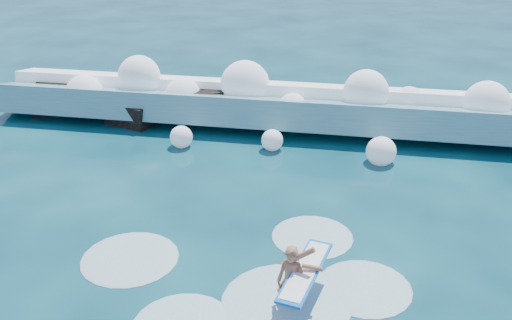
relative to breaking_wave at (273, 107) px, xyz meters
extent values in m
plane|color=#072B38|center=(-1.06, -7.80, -0.60)|extent=(200.00, 200.00, 0.00)
cube|color=teal|center=(0.00, -0.16, -0.10)|extent=(19.95, 3.04, 1.67)
cube|color=white|center=(0.00, 0.64, 0.40)|extent=(19.95, 1.41, 0.78)
cube|color=black|center=(-7.93, -0.08, -0.18)|extent=(2.58, 2.16, 1.23)
cube|color=black|center=(-4.93, -0.88, -0.27)|extent=(2.04, 1.81, 0.94)
cube|color=black|center=(-2.23, 0.32, -0.14)|extent=(2.41, 2.33, 1.32)
imported|color=#976346|center=(1.89, -9.93, -0.07)|extent=(0.67, 0.53, 1.62)
cube|color=blue|center=(2.17, -9.88, 0.21)|extent=(0.95, 2.27, 0.06)
cube|color=white|center=(2.17, -9.88, 0.22)|extent=(0.82, 2.07, 0.06)
sphere|color=white|center=(-6.87, -0.63, 0.31)|extent=(1.36, 1.36, 1.36)
sphere|color=white|center=(-4.94, -0.02, 0.86)|extent=(1.55, 1.55, 1.55)
sphere|color=white|center=(-3.26, -0.20, 0.25)|extent=(1.35, 1.35, 1.35)
sphere|color=white|center=(-1.07, 0.33, 0.64)|extent=(1.80, 1.80, 1.80)
sphere|color=white|center=(0.78, -0.60, 0.25)|extent=(0.97, 0.97, 0.97)
sphere|color=white|center=(3.24, -0.08, 0.77)|extent=(1.55, 1.55, 1.55)
sphere|color=white|center=(4.74, 0.43, 0.35)|extent=(1.04, 1.04, 1.04)
sphere|color=white|center=(7.19, -0.10, 0.61)|extent=(1.51, 1.51, 1.51)
sphere|color=white|center=(-2.60, -2.67, -0.27)|extent=(0.74, 0.74, 0.74)
sphere|color=white|center=(0.36, -2.39, -0.28)|extent=(0.70, 0.70, 0.70)
sphere|color=white|center=(3.79, -2.74, -0.24)|extent=(0.93, 0.93, 0.93)
ellipsoid|color=silver|center=(1.80, -9.91, -0.60)|extent=(2.70, 2.70, 0.13)
ellipsoid|color=silver|center=(3.36, -9.13, -0.60)|extent=(2.02, 2.02, 0.10)
ellipsoid|color=silver|center=(-1.90, -9.00, -0.60)|extent=(2.24, 2.24, 0.11)
ellipsoid|color=silver|center=(2.11, -7.35, -0.60)|extent=(2.00, 2.00, 0.10)
camera|label=1|loc=(2.85, -19.10, 6.93)|focal=40.00mm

